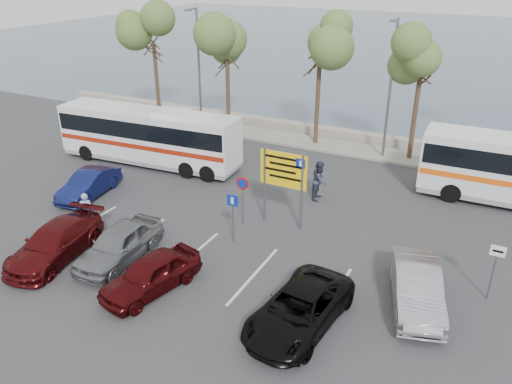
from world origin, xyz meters
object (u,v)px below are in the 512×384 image
at_px(street_lamp_left, 198,63).
at_px(car_red, 151,274).
at_px(pedestrian_far, 320,180).
at_px(direction_sign, 283,175).
at_px(car_maroon, 55,243).
at_px(street_lamp_right, 390,83).
at_px(suv_black, 300,309).
at_px(coach_bus_left, 149,138).
at_px(car_silver_b, 416,287).
at_px(car_silver_a, 119,244).
at_px(pedestrian_near, 86,211).
at_px(car_blue, 89,184).

bearing_deg(street_lamp_left, car_red, -62.66).
bearing_deg(street_lamp_left, pedestrian_far, -31.30).
height_order(street_lamp_left, direction_sign, street_lamp_left).
bearing_deg(street_lamp_left, car_maroon, -76.77).
xyz_separation_m(street_lamp_right, suv_black, (1.35, -16.39, -3.94)).
relative_size(street_lamp_left, pedestrian_far, 4.00).
height_order(street_lamp_left, coach_bus_left, street_lamp_left).
xyz_separation_m(car_red, car_silver_b, (8.73, 3.50, 0.05)).
bearing_deg(coach_bus_left, street_lamp_left, 98.01).
bearing_deg(pedestrian_far, street_lamp_right, -15.41).
height_order(car_silver_a, car_red, car_silver_a).
xyz_separation_m(street_lamp_right, car_silver_b, (4.53, -13.52, -3.87)).
bearing_deg(suv_black, coach_bus_left, 151.07).
bearing_deg(car_maroon, car_red, -8.40).
bearing_deg(car_red, pedestrian_near, 169.24).
bearing_deg(pedestrian_near, car_red, 113.87).
distance_m(street_lamp_right, car_silver_b, 14.78).
relative_size(car_maroon, pedestrian_far, 2.37).
distance_m(car_blue, pedestrian_far, 11.67).
bearing_deg(car_silver_a, direction_sign, 48.34).
xyz_separation_m(car_silver_a, car_blue, (-5.40, 3.95, -0.08)).
relative_size(car_red, suv_black, 0.84).
xyz_separation_m(coach_bus_left, suv_black, (13.36, -9.37, -0.92)).
relative_size(street_lamp_right, coach_bus_left, 0.72).
bearing_deg(street_lamp_right, pedestrian_far, -101.73).
height_order(coach_bus_left, pedestrian_near, coach_bus_left).
bearing_deg(car_silver_a, suv_black, -5.50).
height_order(car_red, pedestrian_near, pedestrian_near).
xyz_separation_m(direction_sign, car_silver_b, (6.53, -3.20, -1.71)).
bearing_deg(pedestrian_near, car_silver_a, 113.65).
bearing_deg(pedestrian_near, suv_black, 128.62).
xyz_separation_m(car_red, suv_black, (5.55, 0.63, -0.02)).
distance_m(coach_bus_left, pedestrian_far, 10.57).
bearing_deg(direction_sign, pedestrian_near, -150.71).
distance_m(street_lamp_left, coach_bus_left, 7.70).
bearing_deg(car_maroon, car_silver_b, 6.09).
bearing_deg(direction_sign, car_red, -108.22).
bearing_deg(car_silver_b, car_red, -174.82).
bearing_deg(car_silver_b, car_maroon, 177.85).
xyz_separation_m(street_lamp_left, car_silver_b, (17.53, -13.52, -3.87)).
relative_size(coach_bus_left, car_silver_b, 2.52).
height_order(direction_sign, pedestrian_near, direction_sign).
height_order(street_lamp_left, car_blue, street_lamp_left).
bearing_deg(direction_sign, car_blue, -170.37).
xyz_separation_m(street_lamp_left, street_lamp_right, (13.00, 0.00, 0.00)).
xyz_separation_m(car_silver_b, pedestrian_near, (-14.16, -1.08, 0.14)).
distance_m(direction_sign, car_blue, 10.30).
distance_m(street_lamp_left, car_red, 19.56).
xyz_separation_m(street_lamp_left, suv_black, (14.35, -16.39, -3.94)).
bearing_deg(car_blue, pedestrian_far, 16.82).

